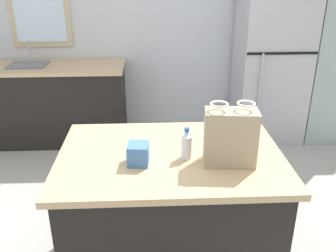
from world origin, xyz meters
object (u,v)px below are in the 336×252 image
(refrigerator, at_px, (271,65))
(shopping_bag, at_px, (230,137))
(tall_cabinet, at_px, (329,43))
(bottle, at_px, (186,145))
(kitchen_island, at_px, (170,213))
(small_box, at_px, (138,154))

(refrigerator, xyz_separation_m, shopping_bag, (-0.93, -2.22, 0.17))
(refrigerator, relative_size, tall_cabinet, 0.78)
(tall_cabinet, distance_m, shopping_bag, 2.72)
(tall_cabinet, relative_size, bottle, 11.43)
(kitchen_island, relative_size, bottle, 6.94)
(tall_cabinet, xyz_separation_m, small_box, (-2.08, -2.20, -0.18))
(kitchen_island, xyz_separation_m, bottle, (0.09, -0.06, 0.52))
(refrigerator, bearing_deg, kitchen_island, -121.11)
(small_box, bearing_deg, bottle, 9.78)
(small_box, bearing_deg, refrigerator, 56.57)
(kitchen_island, relative_size, shopping_bag, 3.67)
(bottle, bearing_deg, tall_cabinet, 49.98)
(shopping_bag, relative_size, small_box, 2.89)
(refrigerator, xyz_separation_m, bottle, (-1.17, -2.15, 0.09))
(small_box, distance_m, bottle, 0.28)
(tall_cabinet, relative_size, shopping_bag, 6.05)
(refrigerator, height_order, small_box, refrigerator)
(small_box, bearing_deg, shopping_bag, -2.81)
(tall_cabinet, bearing_deg, refrigerator, -179.98)
(kitchen_island, bearing_deg, tall_cabinet, 47.80)
(bottle, bearing_deg, shopping_bag, -17.19)
(bottle, bearing_deg, kitchen_island, 146.07)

